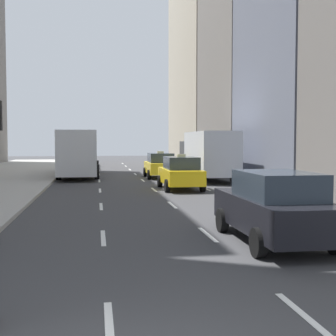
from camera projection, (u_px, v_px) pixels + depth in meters
name	position (u px, v px, depth m)	size (l,w,h in m)	color
lane_markings	(148.00, 184.00, 27.45)	(5.72, 56.00, 0.01)	white
building_row_right	(278.00, 0.00, 31.98)	(6.00, 55.42, 29.03)	slate
taxi_lead	(180.00, 173.00, 24.57)	(2.02, 4.40, 1.87)	yellow
taxi_second	(160.00, 165.00, 32.47)	(2.02, 4.40, 1.87)	yellow
sedan_black_near	(274.00, 207.00, 11.60)	(2.02, 4.76, 1.78)	black
city_bus	(79.00, 152.00, 34.18)	(2.80, 11.61, 3.25)	silver
box_truck	(207.00, 154.00, 30.54)	(2.58, 8.40, 3.15)	#262628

